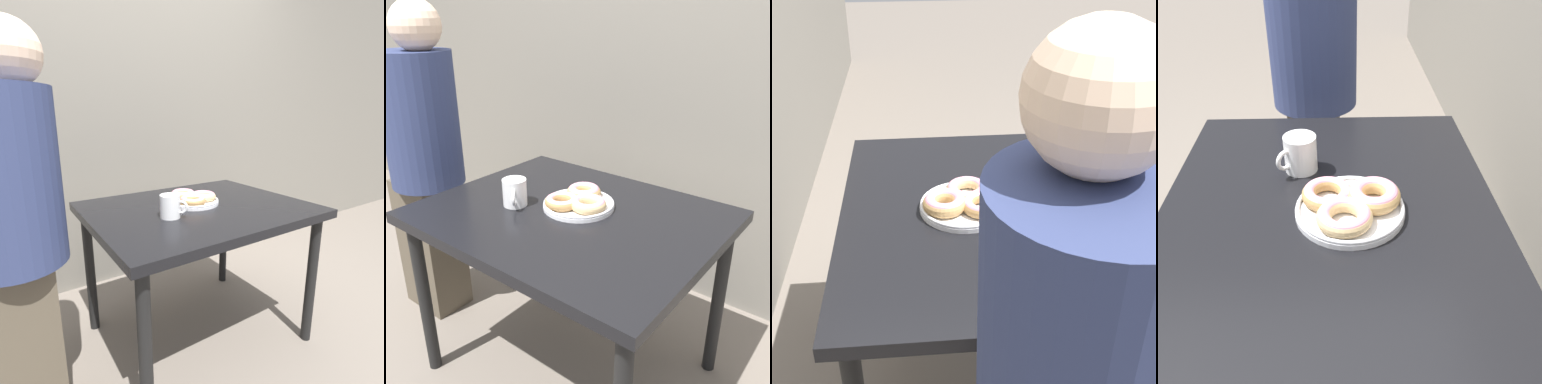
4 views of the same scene
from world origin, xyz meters
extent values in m
plane|color=#70665B|center=(0.00, 0.00, 0.00)|extent=(14.00, 14.00, 0.00)
cube|color=black|center=(0.00, 0.29, 0.70)|extent=(1.04, 0.82, 0.04)
cylinder|color=black|center=(0.46, -0.06, 0.34)|extent=(0.05, 0.05, 0.68)
cylinder|color=black|center=(0.46, 0.64, 0.34)|extent=(0.05, 0.05, 0.68)
cylinder|color=white|center=(0.00, 0.34, 0.73)|extent=(0.26, 0.26, 0.01)
torus|color=white|center=(0.00, 0.34, 0.74)|extent=(0.26, 0.26, 0.01)
torus|color=#D6B27A|center=(0.05, 0.32, 0.76)|extent=(0.13, 0.13, 0.04)
torus|color=pink|center=(0.05, 0.32, 0.76)|extent=(0.12, 0.12, 0.03)
torus|color=tan|center=(-0.02, 0.39, 0.76)|extent=(0.13, 0.13, 0.04)
torus|color=pink|center=(-0.02, 0.39, 0.77)|extent=(0.12, 0.12, 0.03)
torus|color=#B2844C|center=(-0.03, 0.28, 0.76)|extent=(0.13, 0.13, 0.04)
torus|color=pink|center=(-0.03, 0.28, 0.76)|extent=(0.12, 0.12, 0.03)
cylinder|color=white|center=(-0.20, 0.21, 0.78)|extent=(0.09, 0.09, 0.10)
cylinder|color=#382114|center=(-0.20, 0.21, 0.82)|extent=(0.07, 0.07, 0.00)
torus|color=white|center=(-0.17, 0.17, 0.78)|extent=(0.05, 0.05, 0.06)
cylinder|color=navy|center=(-0.78, 0.23, 0.95)|extent=(0.32, 0.32, 0.58)
sphere|color=beige|center=(-0.73, 0.23, 1.34)|extent=(0.20, 0.20, 0.20)
camera|label=1|loc=(-0.80, -0.87, 1.15)|focal=28.00mm
camera|label=2|loc=(0.87, -0.78, 1.39)|focal=40.00mm
camera|label=3|loc=(-1.33, 0.46, 1.57)|focal=50.00mm
camera|label=4|loc=(0.80, 0.31, 1.36)|focal=40.00mm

